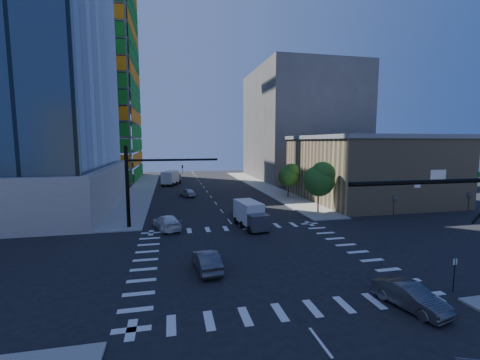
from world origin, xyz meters
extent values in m
plane|color=black|center=(0.00, 0.00, 0.00)|extent=(160.00, 160.00, 0.00)
cube|color=silver|center=(0.00, 0.00, 0.01)|extent=(20.00, 20.00, 0.01)
cube|color=gray|center=(12.50, 40.00, 0.07)|extent=(5.00, 60.00, 0.15)
cube|color=gray|center=(-12.50, 40.00, 0.07)|extent=(5.00, 60.00, 0.15)
cube|color=#A29991|center=(-30.00, 25.00, 3.00)|extent=(30.00, 30.00, 6.00)
cube|color=#177F1E|center=(-14.90, 62.00, 24.50)|extent=(0.12, 24.00, 49.00)
cube|color=orange|center=(-27.50, 49.40, 24.50)|extent=(24.00, 0.12, 49.00)
cube|color=tan|center=(25.00, 22.00, 5.00)|extent=(20.00, 22.00, 10.00)
cube|color=gray|center=(25.00, 22.00, 10.30)|extent=(20.50, 22.50, 0.60)
cube|color=#595550|center=(27.00, 55.00, 14.00)|extent=(24.00, 30.00, 28.00)
cylinder|color=black|center=(6.50, -11.50, 7.55)|extent=(10.00, 0.24, 0.24)
imported|color=black|center=(8.50, -11.50, 6.45)|extent=(0.16, 0.20, 1.00)
imported|color=black|center=(4.00, -11.50, 6.45)|extent=(0.16, 0.20, 1.00)
cube|color=white|center=(6.50, -11.50, 7.90)|extent=(0.90, 0.04, 0.50)
cylinder|color=black|center=(-11.50, 11.50, 4.65)|extent=(0.40, 0.40, 9.00)
cylinder|color=black|center=(-6.50, 11.50, 7.55)|extent=(10.00, 0.24, 0.24)
imported|color=black|center=(-5.50, 11.50, 6.45)|extent=(0.16, 0.20, 1.00)
cylinder|color=#382316|center=(12.50, 14.00, 1.29)|extent=(0.20, 0.20, 2.27)
sphere|color=#1C4A13|center=(12.50, 14.00, 4.38)|extent=(4.16, 4.16, 4.16)
sphere|color=#3E7E2A|center=(12.90, 13.70, 5.35)|extent=(3.25, 3.25, 3.25)
cylinder|color=#382316|center=(12.80, 26.00, 1.11)|extent=(0.20, 0.20, 1.92)
sphere|color=#1C4A13|center=(12.80, 26.00, 3.72)|extent=(3.52, 3.52, 3.52)
sphere|color=#3E7E2A|center=(13.20, 25.70, 4.55)|extent=(2.75, 2.75, 2.75)
cylinder|color=black|center=(10.70, -9.00, 1.10)|extent=(0.06, 0.06, 2.20)
cube|color=silver|center=(10.70, -9.00, 2.00)|extent=(0.30, 0.03, 0.40)
imported|color=#47484C|center=(6.50, -10.16, 0.72)|extent=(2.55, 4.60, 1.44)
imported|color=black|center=(2.28, 14.84, 0.66)|extent=(2.67, 4.96, 1.32)
imported|color=white|center=(-7.36, 10.15, 0.78)|extent=(3.51, 5.74, 1.56)
imported|color=silver|center=(-3.98, 31.10, 0.71)|extent=(3.12, 4.52, 1.43)
imported|color=#47474C|center=(-4.36, -2.19, 0.74)|extent=(1.99, 4.61, 1.48)
cube|color=silver|center=(1.84, 8.64, 1.69)|extent=(2.70, 4.69, 2.31)
cube|color=#404048|center=(1.84, 8.64, 1.11)|extent=(2.24, 1.86, 1.69)
cube|color=#BBBBBD|center=(-6.60, 47.05, 1.88)|extent=(3.91, 5.45, 2.57)
cube|color=#404048|center=(-6.60, 47.05, 1.23)|extent=(2.74, 2.44, 1.88)
camera|label=1|loc=(-6.84, -25.20, 9.57)|focal=24.00mm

